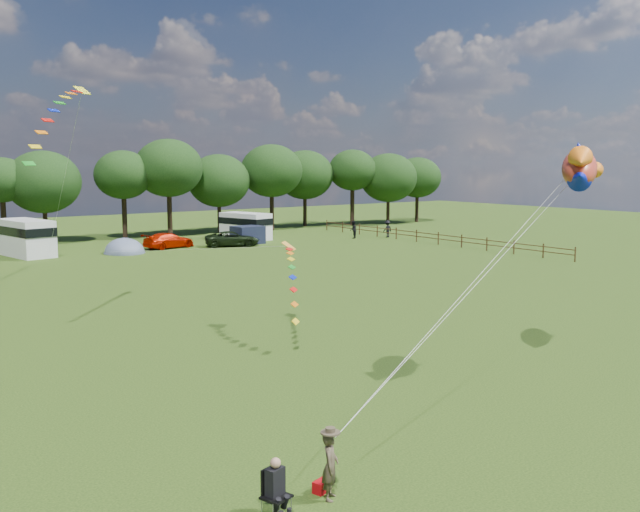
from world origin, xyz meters
TOP-DOWN VIEW (x-y plane):
  - ground_plane at (0.00, 0.00)m, footprint 180.00×180.00m
  - tree_line at (5.30, 54.99)m, footprint 102.98×10.98m
  - fence at (32.00, 34.50)m, footprint 0.12×33.12m
  - car_c at (9.86, 45.36)m, footprint 4.98×2.83m
  - car_d at (15.34, 43.36)m, footprint 5.62×4.01m
  - campervan_c at (-2.12, 47.27)m, footprint 3.68×6.58m
  - campervan_d at (19.36, 47.82)m, footprint 3.63×5.94m
  - tent_greyblue at (5.21, 44.17)m, footprint 3.53×3.86m
  - awning_navy at (17.59, 44.36)m, footprint 2.87×2.39m
  - kite_flyer at (-7.43, -2.71)m, footprint 0.68×0.68m
  - camp_chair at (-8.94, -2.69)m, footprint 0.69×0.70m
  - kite_bag at (-7.40, -2.32)m, footprint 0.46×0.37m
  - fish_kite at (6.52, 0.60)m, footprint 3.71×3.06m
  - streamer_kite_b at (-7.00, 18.56)m, footprint 4.38×4.69m
  - streamer_kite_c at (0.58, 11.01)m, footprint 3.26×5.03m
  - walker_a at (28.72, 41.97)m, footprint 1.03×1.01m
  - walker_b at (32.44, 40.89)m, footprint 1.20×0.66m

SIDE VIEW (x-z plane):
  - ground_plane at x=0.00m, z-range 0.00..0.00m
  - tent_greyblue at x=5.21m, z-range -1.29..1.33m
  - kite_bag at x=-7.40m, z-range 0.00..0.29m
  - car_d at x=15.34m, z-range 0.00..1.40m
  - fence at x=32.00m, z-range 0.10..1.30m
  - car_c at x=9.86m, z-range 0.00..1.41m
  - kite_flyer at x=-7.43m, z-range 0.00..1.59m
  - camp_chair at x=-8.94m, z-range 0.14..1.52m
  - awning_navy at x=17.59m, z-range 0.00..1.71m
  - walker_b at x=32.44m, z-range 0.00..1.78m
  - walker_a at x=28.72m, z-range 0.00..1.84m
  - campervan_d at x=19.36m, z-range 0.10..2.81m
  - campervan_c at x=-2.12m, z-range 0.11..3.16m
  - streamer_kite_c at x=0.58m, z-range 1.68..4.52m
  - tree_line at x=5.30m, z-range 1.21..11.48m
  - fish_kite at x=6.52m, z-range 6.53..8.59m
  - streamer_kite_b at x=-7.00m, z-range 8.27..12.10m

